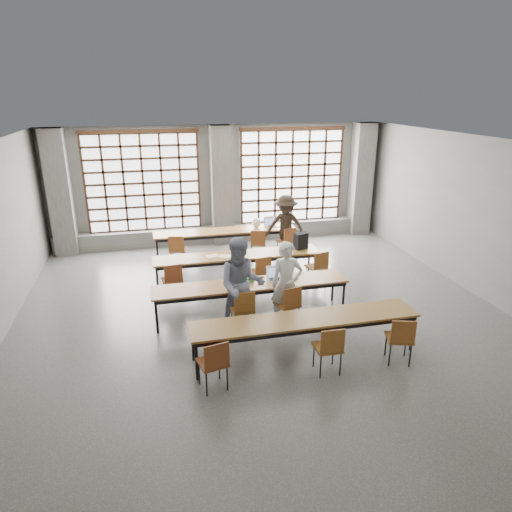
{
  "coord_description": "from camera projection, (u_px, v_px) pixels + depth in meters",
  "views": [
    {
      "loc": [
        -2.13,
        -8.07,
        4.41
      ],
      "look_at": [
        -0.1,
        0.4,
        1.25
      ],
      "focal_mm": 32.0,
      "sensor_mm": 36.0,
      "label": 1
    }
  ],
  "objects": [
    {
      "name": "column_left",
      "position": [
        60.0,
        193.0,
        12.54
      ],
      "size": [
        0.6,
        0.55,
        3.5
      ],
      "primitive_type": "cube",
      "color": "#50504E",
      "rests_on": "floor"
    },
    {
      "name": "student_female",
      "position": [
        242.0,
        285.0,
        8.66
      ],
      "size": [
        1.01,
        0.84,
        1.87
      ],
      "primitive_type": "imported",
      "rotation": [
        0.0,
        0.0,
        -0.16
      ],
      "color": "navy",
      "rests_on": "floor"
    },
    {
      "name": "chair_mid_right",
      "position": [
        318.0,
        265.0,
        10.78
      ],
      "size": [
        0.5,
        0.5,
        0.88
      ],
      "color": "brown",
      "rests_on": "floor"
    },
    {
      "name": "wall_front",
      "position": [
        436.0,
        436.0,
        3.72
      ],
      "size": [
        10.0,
        0.0,
        10.0
      ],
      "primitive_type": "plane",
      "rotation": [
        -1.57,
        0.0,
        0.0
      ],
      "color": "#5D5D5B",
      "rests_on": "floor"
    },
    {
      "name": "laptop_back",
      "position": [
        271.0,
        224.0,
        13.16
      ],
      "size": [
        0.4,
        0.36,
        0.26
      ],
      "color": "#BCBCC1",
      "rests_on": "desk_row_a"
    },
    {
      "name": "desk_row_c",
      "position": [
        251.0,
        286.0,
        9.28
      ],
      "size": [
        4.0,
        0.7,
        0.73
      ],
      "color": "brown",
      "rests_on": "floor"
    },
    {
      "name": "chair_near_left",
      "position": [
        214.0,
        360.0,
        6.96
      ],
      "size": [
        0.5,
        0.5,
        0.88
      ],
      "color": "maroon",
      "rests_on": "floor"
    },
    {
      "name": "wall_back",
      "position": [
        220.0,
        184.0,
        13.78
      ],
      "size": [
        10.0,
        0.0,
        10.0
      ],
      "primitive_type": "plane",
      "rotation": [
        1.57,
        0.0,
        0.0
      ],
      "color": "#5D5D5B",
      "rests_on": "floor"
    },
    {
      "name": "chair_back_right",
      "position": [
        288.0,
        239.0,
        12.63
      ],
      "size": [
        0.53,
        0.53,
        0.88
      ],
      "color": "brown",
      "rests_on": "floor"
    },
    {
      "name": "green_box",
      "position": [
        248.0,
        280.0,
        9.3
      ],
      "size": [
        0.26,
        0.14,
        0.09
      ],
      "primitive_type": "cube",
      "rotation": [
        0.0,
        0.0,
        0.2
      ],
      "color": "#287D2A",
      "rests_on": "desk_row_c"
    },
    {
      "name": "chair_near_mid",
      "position": [
        330.0,
        345.0,
        7.37
      ],
      "size": [
        0.43,
        0.44,
        0.88
      ],
      "color": "brown",
      "rests_on": "floor"
    },
    {
      "name": "chair_front_right",
      "position": [
        289.0,
        302.0,
        8.88
      ],
      "size": [
        0.51,
        0.52,
        0.88
      ],
      "color": "brown",
      "rests_on": "floor"
    },
    {
      "name": "chair_near_right",
      "position": [
        401.0,
        336.0,
        7.65
      ],
      "size": [
        0.53,
        0.53,
        0.88
      ],
      "color": "brown",
      "rests_on": "floor"
    },
    {
      "name": "paper_sheet_c",
      "position": [
        242.0,
        254.0,
        10.91
      ],
      "size": [
        0.35,
        0.3,
        0.0
      ],
      "primitive_type": "cube",
      "rotation": [
        0.0,
        0.0,
        -0.34
      ],
      "color": "silver",
      "rests_on": "desk_row_b"
    },
    {
      "name": "desk_row_a",
      "position": [
        226.0,
        232.0,
        12.81
      ],
      "size": [
        4.0,
        0.7,
        0.73
      ],
      "color": "brown",
      "rests_on": "floor"
    },
    {
      "name": "chair_mid_left",
      "position": [
        173.0,
        278.0,
        10.03
      ],
      "size": [
        0.48,
        0.48,
        0.88
      ],
      "color": "brown",
      "rests_on": "floor"
    },
    {
      "name": "ceiling",
      "position": [
        266.0,
        145.0,
        8.15
      ],
      "size": [
        11.0,
        11.0,
        0.0
      ],
      "primitive_type": "plane",
      "rotation": [
        3.14,
        0.0,
        0.0
      ],
      "color": "silver",
      "rests_on": "floor"
    },
    {
      "name": "paper_sheet_a",
      "position": [
        212.0,
        256.0,
        10.8
      ],
      "size": [
        0.33,
        0.27,
        0.0
      ],
      "primitive_type": "cube",
      "rotation": [
        0.0,
        0.0,
        0.2
      ],
      "color": "white",
      "rests_on": "desk_row_b"
    },
    {
      "name": "desk_row_b",
      "position": [
        238.0,
        257.0,
        10.91
      ],
      "size": [
        4.0,
        0.7,
        0.73
      ],
      "color": "brown",
      "rests_on": "floor"
    },
    {
      "name": "floor",
      "position": [
        265.0,
        319.0,
        9.35
      ],
      "size": [
        11.0,
        11.0,
        0.0
      ],
      "primitive_type": "plane",
      "color": "#494947",
      "rests_on": "ground"
    },
    {
      "name": "desk_row_d",
      "position": [
        305.0,
        322.0,
        7.85
      ],
      "size": [
        4.0,
        0.7,
        0.73
      ],
      "color": "brown",
      "rests_on": "floor"
    },
    {
      "name": "paper_sheet_b",
      "position": [
        226.0,
        256.0,
        10.78
      ],
      "size": [
        0.35,
        0.3,
        0.0
      ],
      "primitive_type": "cube",
      "rotation": [
        0.0,
        0.0,
        -0.38
      ],
      "color": "white",
      "rests_on": "desk_row_b"
    },
    {
      "name": "column_right",
      "position": [
        361.0,
        180.0,
        14.51
      ],
      "size": [
        0.6,
        0.55,
        3.5
      ],
      "primitive_type": "cube",
      "color": "#50504E",
      "rests_on": "floor"
    },
    {
      "name": "mouse",
      "position": [
        296.0,
        279.0,
        9.44
      ],
      "size": [
        0.11,
        0.09,
        0.04
      ],
      "primitive_type": "ellipsoid",
      "rotation": [
        0.0,
        0.0,
        0.37
      ],
      "color": "white",
      "rests_on": "desk_row_c"
    },
    {
      "name": "chair_back_left",
      "position": [
        177.0,
        247.0,
        11.97
      ],
      "size": [
        0.49,
        0.5,
        0.88
      ],
      "color": "brown",
      "rests_on": "floor"
    },
    {
      "name": "chair_back_mid",
      "position": [
        258.0,
        241.0,
        12.45
      ],
      "size": [
        0.51,
        0.51,
        0.88
      ],
      "color": "brown",
      "rests_on": "floor"
    },
    {
      "name": "sill_ledge",
      "position": [
        222.0,
        234.0,
        14.11
      ],
      "size": [
        9.8,
        0.35,
        0.5
      ],
      "primitive_type": "cube",
      "color": "#50504E",
      "rests_on": "floor"
    },
    {
      "name": "laptop_front",
      "position": [
        276.0,
        276.0,
        9.45
      ],
      "size": [
        0.36,
        0.31,
        0.26
      ],
      "color": "#AEAEB3",
      "rests_on": "desk_row_c"
    },
    {
      "name": "column_mid",
      "position": [
        221.0,
        186.0,
        13.52
      ],
      "size": [
        0.6,
        0.55,
        3.5
      ],
      "primitive_type": "cube",
      "color": "#50504E",
      "rests_on": "floor"
    },
    {
      "name": "red_pouch",
      "position": [
        212.0,
        360.0,
        7.03
      ],
      "size": [
        0.21,
        0.14,
        0.06
      ],
      "primitive_type": "cube",
      "rotation": [
        0.0,
        0.0,
        -0.31
      ],
      "color": "#A71814",
      "rests_on": "chair_near_left"
    },
    {
      "name": "plastic_bag",
      "position": [
        256.0,
        223.0,
        12.98
      ],
      "size": [
        0.27,
        0.22,
        0.29
      ],
      "primitive_type": "ellipsoid",
      "rotation": [
        0.0,
        0.0,
        -0.05
      ],
      "color": "silver",
      "rests_on": "desk_row_a"
    },
    {
      "name": "backpack",
      "position": [
        301.0,
        241.0,
        11.22
      ],
      "size": [
        0.37,
        0.3,
        0.4
      ],
      "primitive_type": "cube",
      "rotation": [
        0.0,
        0.0,
        0.34
      ],
      "color": "black",
      "rests_on": "desk_row_b"
    },
    {
      "name": "student_male",
      "position": [
        287.0,
        284.0,
        8.89
      ],
      "size": [
        0.66,
        0.47,
        1.71
      ],
      "primitive_type": "imported",
      "rotation": [
        0.0,
        0.0,
        -0.09
      ],
      "color": "silver",
      "rests_on": "floor"
    },
    {
      "name": "chair_mid_centre",
      "position": [
        261.0,
        270.0,
        10.47
      ],
      "size": [
        0.5,
        0.5,
        0.88
      ],
      "color": "brown",
      "rests_on": "floor"
    },
    {
      "name": "chair_front_left",
      "position": [
        243.0,
        307.0,
        8.68
      ],
      "size": [
        0.44,
        0.44,
        0.88
      ],
      "color": "brown",
      "rests_on": "floor"
    },
    {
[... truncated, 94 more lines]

